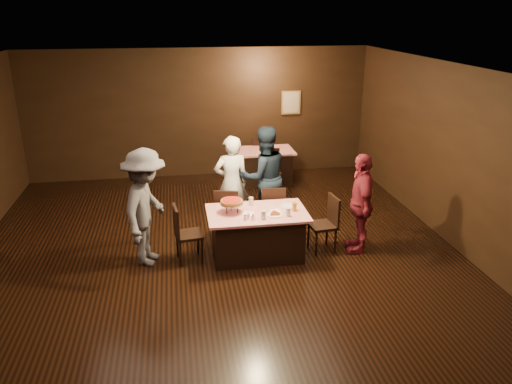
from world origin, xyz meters
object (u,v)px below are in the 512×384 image
plate_empty (288,206)px  glass_back (251,201)px  glass_amber (294,207)px  main_table (257,234)px  chair_back_far (261,155)px  glass_front_right (288,212)px  diner_white_jacket (232,183)px  diner_red_shirt (361,203)px  back_table (265,166)px  diner_grey_knit (146,208)px  chair_end_right (322,224)px  glass_front_left (263,215)px  diner_navy_hoodie (264,177)px  chair_end_left (189,233)px  pizza_stand (232,202)px  chair_far_left (227,213)px  chair_far_right (272,210)px  chair_back_near (271,172)px

plate_empty → glass_back: 0.62m
glass_amber → main_table: bearing=175.2°
chair_back_far → main_table: bearing=84.0°
plate_empty → glass_front_right: size_ratio=1.79×
diner_white_jacket → diner_red_shirt: diner_white_jacket is taller
back_table → diner_white_jacket: bearing=-113.7°
diner_grey_knit → diner_red_shirt: (3.44, -0.14, -0.09)m
chair_end_right → glass_front_left: bearing=-81.1°
main_table → plate_empty: bearing=15.3°
plate_empty → glass_amber: size_ratio=1.79×
glass_amber → chair_end_right: bearing=5.7°
back_table → glass_back: (-0.84, -3.31, 0.46)m
diner_navy_hoodie → glass_front_left: (-0.28, -1.51, -0.10)m
chair_end_left → glass_back: 1.15m
chair_end_left → diner_red_shirt: 2.83m
glass_front_left → glass_amber: same height
plate_empty → chair_end_right: bearing=-15.3°
plate_empty → glass_back: size_ratio=1.79×
chair_end_right → diner_navy_hoodie: diner_navy_hoodie is taller
chair_back_far → diner_grey_knit: diner_grey_knit is taller
chair_end_left → pizza_stand: pizza_stand is taller
pizza_stand → chair_end_left: bearing=-175.9°
chair_far_left → chair_back_far: same height
chair_far_right → diner_red_shirt: size_ratio=0.56×
chair_end_right → chair_far_right: bearing=-144.0°
chair_far_left → glass_amber: 1.33m
glass_front_left → chair_back_near: bearing=76.9°
main_table → diner_red_shirt: bearing=-2.6°
chair_back_near → glass_amber: 2.99m
diner_grey_knit → back_table: bearing=-18.6°
pizza_stand → glass_front_left: pizza_stand is taller
plate_empty → glass_front_left: 0.68m
chair_far_left → chair_back_far: 3.66m
diner_red_shirt → glass_front_left: (-1.66, -0.22, -0.00)m
chair_back_near → main_table: bearing=-99.5°
chair_far_right → pizza_stand: size_ratio=2.50×
chair_far_left → diner_navy_hoodie: diner_navy_hoodie is taller
chair_far_left → glass_amber: size_ratio=6.79×
chair_end_left → glass_amber: chair_end_left is taller
chair_end_right → diner_navy_hoodie: size_ratio=0.50×
chair_far_left → diner_navy_hoodie: size_ratio=0.50×
diner_navy_hoodie → glass_amber: diner_navy_hoodie is taller
chair_end_left → glass_amber: 1.74m
back_table → pizza_stand: 3.79m
chair_far_right → glass_amber: size_ratio=6.79×
plate_empty → glass_back: glass_back is taller
chair_far_left → diner_white_jacket: (0.13, 0.45, 0.40)m
main_table → chair_far_right: (0.40, 0.75, 0.09)m
plate_empty → glass_front_right: bearing=-104.0°
chair_far_right → chair_back_near: same height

